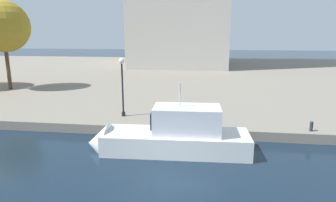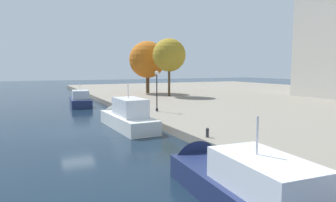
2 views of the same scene
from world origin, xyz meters
TOP-DOWN VIEW (x-y plane):
  - ground_plane at (0.00, 0.00)m, footprint 220.00×220.00m
  - dock_promenade at (0.00, 33.86)m, footprint 120.00×55.00m
  - motor_yacht_1 at (-0.29, 4.13)m, footprint 9.16×2.82m
  - mooring_bollard_0 at (8.25, 6.97)m, footprint 0.22×0.22m
  - lamp_post at (-4.13, 8.72)m, footprint 0.40×0.40m
  - tree_0 at (-19.29, 17.33)m, footprint 5.28×5.28m

SIDE VIEW (x-z plane):
  - ground_plane at x=0.00m, z-range 0.00..0.00m
  - dock_promenade at x=0.00m, z-range 0.00..0.63m
  - motor_yacht_1 at x=-0.29m, z-range -1.65..3.09m
  - mooring_bollard_0 at x=8.25m, z-range 0.65..1.28m
  - lamp_post at x=-4.13m, z-range 1.15..5.35m
  - tree_0 at x=-19.29m, z-range 2.52..11.74m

